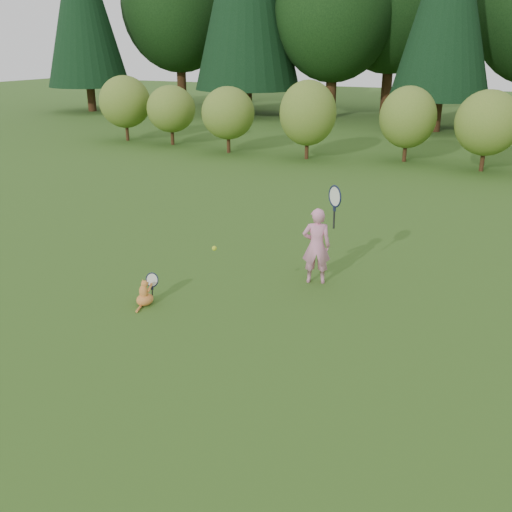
% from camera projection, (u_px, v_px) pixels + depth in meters
% --- Properties ---
extents(ground, '(100.00, 100.00, 0.00)m').
position_uv_depth(ground, '(223.00, 312.00, 8.98)').
color(ground, '#254F16').
rests_on(ground, ground).
extents(shrub_row, '(28.00, 3.00, 2.80)m').
position_uv_depth(shrub_row, '(400.00, 123.00, 19.55)').
color(shrub_row, '#587A26').
rests_on(shrub_row, ground).
extents(child, '(0.77, 0.51, 2.03)m').
position_uv_depth(child, '(317.00, 244.00, 9.85)').
color(child, pink).
rests_on(child, ground).
extents(cat, '(0.33, 0.59, 0.58)m').
position_uv_depth(cat, '(145.00, 292.00, 9.16)').
color(cat, '#D55F28').
rests_on(cat, ground).
extents(tennis_ball, '(0.07, 0.07, 0.07)m').
position_uv_depth(tennis_ball, '(214.00, 248.00, 8.30)').
color(tennis_ball, '#BBD218').
rests_on(tennis_ball, ground).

